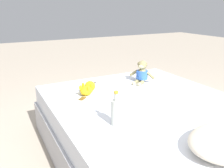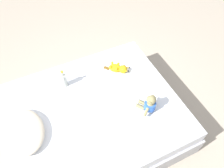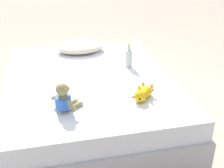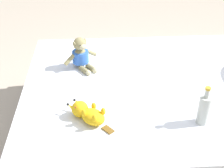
{
  "view_description": "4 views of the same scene",
  "coord_description": "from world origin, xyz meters",
  "px_view_note": "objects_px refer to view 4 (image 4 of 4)",
  "views": [
    {
      "loc": [
        1.13,
        1.39,
        1.24
      ],
      "look_at": [
        0.22,
        -0.32,
        0.6
      ],
      "focal_mm": 37.22,
      "sensor_mm": 36.0,
      "label": 1
    },
    {
      "loc": [
        -1.25,
        0.34,
        2.54
      ],
      "look_at": [
        0.17,
        -0.33,
        0.54
      ],
      "focal_mm": 35.6,
      "sensor_mm": 36.0,
      "label": 2
    },
    {
      "loc": [
        -0.34,
        -2.48,
        1.65
      ],
      "look_at": [
        0.16,
        -0.3,
        0.53
      ],
      "focal_mm": 46.5,
      "sensor_mm": 36.0,
      "label": 3
    },
    {
      "loc": [
        1.79,
        -0.46,
        1.64
      ],
      "look_at": [
        0.15,
        -0.35,
        0.58
      ],
      "focal_mm": 49.4,
      "sensor_mm": 36.0,
      "label": 4
    }
  ],
  "objects_px": {
    "bed": "(158,110)",
    "glass_bottle": "(204,109)",
    "plush_monkey": "(81,55)",
    "plush_yellow_creature": "(87,113)"
  },
  "relations": [
    {
      "from": "bed",
      "to": "glass_bottle",
      "type": "xyz_separation_m",
      "value": [
        0.44,
        0.15,
        0.34
      ]
    },
    {
      "from": "plush_yellow_creature",
      "to": "glass_bottle",
      "type": "xyz_separation_m",
      "value": [
        0.07,
        0.66,
        0.05
      ]
    },
    {
      "from": "plush_monkey",
      "to": "plush_yellow_creature",
      "type": "height_order",
      "value": "plush_monkey"
    },
    {
      "from": "plush_monkey",
      "to": "plush_yellow_creature",
      "type": "distance_m",
      "value": 0.64
    },
    {
      "from": "plush_monkey",
      "to": "glass_bottle",
      "type": "relative_size",
      "value": 1.05
    },
    {
      "from": "plush_monkey",
      "to": "plush_yellow_creature",
      "type": "bearing_deg",
      "value": 4.11
    },
    {
      "from": "plush_monkey",
      "to": "glass_bottle",
      "type": "bearing_deg",
      "value": 45.2
    },
    {
      "from": "bed",
      "to": "glass_bottle",
      "type": "relative_size",
      "value": 8.06
    },
    {
      "from": "plush_monkey",
      "to": "glass_bottle",
      "type": "xyz_separation_m",
      "value": [
        0.7,
        0.71,
        -0.0
      ]
    },
    {
      "from": "bed",
      "to": "glass_bottle",
      "type": "height_order",
      "value": "glass_bottle"
    }
  ]
}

